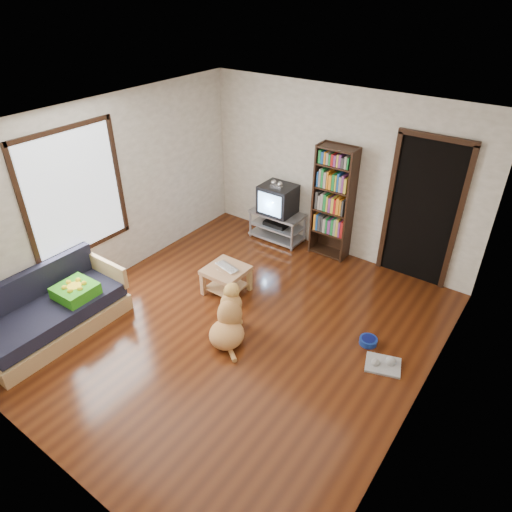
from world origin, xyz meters
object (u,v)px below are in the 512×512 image
Objects in this scene: grey_rag at (383,365)px; sofa at (53,314)px; green_cushion at (76,291)px; crt_tv at (279,199)px; dog at (229,320)px; bookshelf at (334,197)px; coffee_table at (226,276)px; dog_bowl at (368,341)px; laptop at (224,269)px; tv_stand at (277,225)px.

sofa is at bearing -153.00° from grey_rag.
green_cushion is 0.40m from sofa.
dog is (0.89, -2.44, -0.49)m from crt_tv.
grey_rag is (3.52, 1.55, -0.48)m from green_cushion.
bookshelf reaches higher than crt_tv.
green_cushion is 0.83× the size of coffee_table.
dog_bowl is 2.92m from crt_tv.
green_cushion reaches higher than laptop.
dog is at bearing -48.87° from coffee_table.
crt_tv is 3.81m from sofa.
coffee_table is 0.94m from dog.
sofa reaches higher than dog.
bookshelf is (0.95, 0.09, 0.73)m from tv_stand.
green_cushion is 3.47m from crt_tv.
coffee_table is (-0.00, 0.03, -0.13)m from laptop.
laptop is 2.04m from bookshelf.
crt_tv is at bearing 74.15° from green_cushion.
crt_tv is (-2.37, 1.55, 0.70)m from dog_bowl.
laptop reaches higher than coffee_table.
bookshelf reaches higher than grey_rag.
coffee_table is at bearing 131.13° from dog.
dog_bowl is 2.12m from coffee_table.
bookshelf is at bearing 132.67° from grey_rag.
dog is (1.74, 0.91, -0.24)m from green_cushion.
bookshelf is at bearing 60.64° from green_cushion.
sofa is (-3.65, -1.86, 0.25)m from grey_rag.
laptop is 2.14m from dog_bowl.
coffee_table is at bearing -81.04° from crt_tv.
tv_stand is 1.20m from bookshelf.
dog_bowl is 2.36m from bookshelf.
grey_rag is (2.40, -0.03, -0.40)m from laptop.
sofa is (-1.25, -1.89, -0.15)m from laptop.
bookshelf is at bearing 88.73° from dog.
green_cushion is 2.08× the size of dog_bowl.
bookshelf is at bearing 69.45° from coffee_table.
coffee_table is at bearing 53.59° from green_cushion.
green_cushion is 3.44m from tv_stand.
dog reaches higher than grey_rag.
tv_stand is at bearing 147.28° from dog_bowl.
bookshelf is at bearing 62.68° from sofa.
crt_tv reaches higher than coffee_table.
sofa is (-0.97, -3.65, -0.48)m from crt_tv.
laptop is 0.47× the size of dog.
green_cushion is at bearing -117.74° from bookshelf.
tv_stand is 0.50× the size of bookshelf.
dog_bowl is 0.39m from grey_rag.
crt_tv is at bearing 75.07° from sofa.
grey_rag is 0.22× the size of bookshelf.
dog_bowl is 0.24× the size of tv_stand.
crt_tv is 1.82m from coffee_table.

